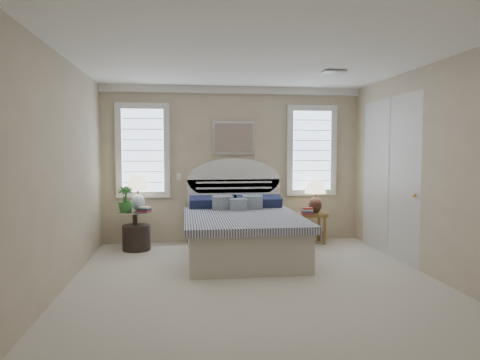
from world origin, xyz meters
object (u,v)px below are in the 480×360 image
object	(u,v)px
bed	(241,230)
nightstand_right	(311,221)
side_table_left	(135,226)
lamp_left	(138,189)
lamp_right	(315,192)
floor_pot	(137,238)

from	to	relation	value
bed	nightstand_right	distance (m)	1.47
side_table_left	lamp_left	distance (m)	0.60
nightstand_right	lamp_left	size ratio (longest dim) A/B	0.91
lamp_left	nightstand_right	bearing A→B (deg)	0.84
bed	lamp_right	size ratio (longest dim) A/B	3.84
floor_pot	lamp_right	world-z (taller)	lamp_right
lamp_left	lamp_right	size ratio (longest dim) A/B	0.98
nightstand_right	side_table_left	bearing A→B (deg)	-178.06
floor_pot	lamp_left	bearing A→B (deg)	76.65
side_table_left	lamp_left	xyz separation A→B (m)	(0.05, 0.06, 0.60)
floor_pot	lamp_left	size ratio (longest dim) A/B	0.76
nightstand_right	floor_pot	xyz separation A→B (m)	(-2.93, -0.14, -0.18)
bed	side_table_left	size ratio (longest dim) A/B	3.61
bed	lamp_left	xyz separation A→B (m)	(-1.60, 0.65, 0.60)
nightstand_right	bed	bearing A→B (deg)	-151.97
bed	lamp_left	distance (m)	1.83
lamp_right	nightstand_right	bearing A→B (deg)	163.10
lamp_right	side_table_left	bearing A→B (deg)	-178.52
lamp_left	lamp_right	xyz separation A→B (m)	(2.98, 0.02, -0.09)
side_table_left	lamp_right	distance (m)	3.06
nightstand_right	lamp_left	bearing A→B (deg)	-179.16
lamp_right	floor_pot	bearing A→B (deg)	-177.74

